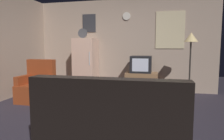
{
  "coord_description": "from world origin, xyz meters",
  "views": [
    {
      "loc": [
        1.06,
        -3.41,
        1.23
      ],
      "look_at": [
        0.05,
        0.9,
        0.75
      ],
      "focal_mm": 32.55,
      "sensor_mm": 36.0,
      "label": 1
    }
  ],
  "objects_px": {
    "crt_tv": "(141,64)",
    "tv_stand": "(142,83)",
    "mug_ceramic_tan": "(90,86)",
    "remote_control": "(91,86)",
    "standing_lamp": "(191,42)",
    "mug_ceramic_white": "(80,85)",
    "armchair": "(37,87)",
    "wine_glass": "(84,85)",
    "couch": "(111,126)",
    "coffee_table": "(83,98)",
    "book_stack": "(165,93)",
    "fridge": "(86,65)"
  },
  "relations": [
    {
      "from": "tv_stand",
      "to": "mug_ceramic_white",
      "type": "xyz_separation_m",
      "value": [
        -1.11,
        -1.57,
        0.18
      ]
    },
    {
      "from": "coffee_table",
      "to": "remote_control",
      "type": "height_order",
      "value": "remote_control"
    },
    {
      "from": "armchair",
      "to": "book_stack",
      "type": "bearing_deg",
      "value": 22.63
    },
    {
      "from": "tv_stand",
      "to": "armchair",
      "type": "relative_size",
      "value": 0.88
    },
    {
      "from": "wine_glass",
      "to": "armchair",
      "type": "distance_m",
      "value": 1.39
    },
    {
      "from": "mug_ceramic_tan",
      "to": "armchair",
      "type": "height_order",
      "value": "armchair"
    },
    {
      "from": "couch",
      "to": "mug_ceramic_tan",
      "type": "bearing_deg",
      "value": 117.46
    },
    {
      "from": "mug_ceramic_white",
      "to": "remote_control",
      "type": "distance_m",
      "value": 0.24
    },
    {
      "from": "mug_ceramic_white",
      "to": "mug_ceramic_tan",
      "type": "xyz_separation_m",
      "value": [
        0.22,
        -0.03,
        0.0
      ]
    },
    {
      "from": "armchair",
      "to": "fridge",
      "type": "bearing_deg",
      "value": 63.46
    },
    {
      "from": "crt_tv",
      "to": "armchair",
      "type": "distance_m",
      "value": 2.65
    },
    {
      "from": "fridge",
      "to": "remote_control",
      "type": "xyz_separation_m",
      "value": [
        0.7,
        -1.54,
        -0.31
      ]
    },
    {
      "from": "couch",
      "to": "book_stack",
      "type": "relative_size",
      "value": 7.75
    },
    {
      "from": "wine_glass",
      "to": "couch",
      "type": "bearing_deg",
      "value": -58.32
    },
    {
      "from": "standing_lamp",
      "to": "book_stack",
      "type": "height_order",
      "value": "standing_lamp"
    },
    {
      "from": "coffee_table",
      "to": "couch",
      "type": "xyz_separation_m",
      "value": [
        0.97,
        -1.58,
        0.1
      ]
    },
    {
      "from": "tv_stand",
      "to": "crt_tv",
      "type": "relative_size",
      "value": 1.56
    },
    {
      "from": "remote_control",
      "to": "book_stack",
      "type": "distance_m",
      "value": 2.09
    },
    {
      "from": "coffee_table",
      "to": "mug_ceramic_tan",
      "type": "xyz_separation_m",
      "value": [
        0.17,
        -0.04,
        0.26
      ]
    },
    {
      "from": "coffee_table",
      "to": "mug_ceramic_tan",
      "type": "bearing_deg",
      "value": -14.44
    },
    {
      "from": "crt_tv",
      "to": "mug_ceramic_white",
      "type": "xyz_separation_m",
      "value": [
        -1.08,
        -1.57,
        -0.33
      ]
    },
    {
      "from": "tv_stand",
      "to": "standing_lamp",
      "type": "bearing_deg",
      "value": -15.49
    },
    {
      "from": "crt_tv",
      "to": "book_stack",
      "type": "height_order",
      "value": "crt_tv"
    },
    {
      "from": "wine_glass",
      "to": "coffee_table",
      "type": "bearing_deg",
      "value": 119.84
    },
    {
      "from": "wine_glass",
      "to": "book_stack",
      "type": "xyz_separation_m",
      "value": [
        1.6,
        1.63,
        -0.44
      ]
    },
    {
      "from": "wine_glass",
      "to": "mug_ceramic_white",
      "type": "xyz_separation_m",
      "value": [
        -0.12,
        0.11,
        -0.03
      ]
    },
    {
      "from": "crt_tv",
      "to": "tv_stand",
      "type": "bearing_deg",
      "value": 2.33
    },
    {
      "from": "fridge",
      "to": "couch",
      "type": "distance_m",
      "value": 3.62
    },
    {
      "from": "armchair",
      "to": "remote_control",
      "type": "bearing_deg",
      "value": -6.64
    },
    {
      "from": "mug_ceramic_white",
      "to": "remote_control",
      "type": "height_order",
      "value": "mug_ceramic_white"
    },
    {
      "from": "standing_lamp",
      "to": "mug_ceramic_tan",
      "type": "bearing_deg",
      "value": -147.76
    },
    {
      "from": "tv_stand",
      "to": "crt_tv",
      "type": "bearing_deg",
      "value": -177.67
    },
    {
      "from": "tv_stand",
      "to": "coffee_table",
      "type": "bearing_deg",
      "value": -124.09
    },
    {
      "from": "tv_stand",
      "to": "remote_control",
      "type": "xyz_separation_m",
      "value": [
        -0.92,
        -1.43,
        0.15
      ]
    },
    {
      "from": "coffee_table",
      "to": "wine_glass",
      "type": "xyz_separation_m",
      "value": [
        0.07,
        -0.12,
        0.29
      ]
    },
    {
      "from": "book_stack",
      "to": "crt_tv",
      "type": "bearing_deg",
      "value": 175.65
    },
    {
      "from": "mug_ceramic_white",
      "to": "armchair",
      "type": "distance_m",
      "value": 1.24
    },
    {
      "from": "couch",
      "to": "coffee_table",
      "type": "bearing_deg",
      "value": 121.54
    },
    {
      "from": "armchair",
      "to": "mug_ceramic_white",
      "type": "bearing_deg",
      "value": -14.28
    },
    {
      "from": "book_stack",
      "to": "coffee_table",
      "type": "bearing_deg",
      "value": -137.86
    },
    {
      "from": "armchair",
      "to": "crt_tv",
      "type": "bearing_deg",
      "value": 29.02
    },
    {
      "from": "mug_ceramic_tan",
      "to": "remote_control",
      "type": "xyz_separation_m",
      "value": [
        -0.03,
        0.18,
        -0.03
      ]
    },
    {
      "from": "couch",
      "to": "standing_lamp",
      "type": "bearing_deg",
      "value": 66.29
    },
    {
      "from": "standing_lamp",
      "to": "mug_ceramic_white",
      "type": "height_order",
      "value": "standing_lamp"
    },
    {
      "from": "fridge",
      "to": "mug_ceramic_tan",
      "type": "xyz_separation_m",
      "value": [
        0.73,
        -1.72,
        -0.28
      ]
    },
    {
      "from": "mug_ceramic_tan",
      "to": "couch",
      "type": "bearing_deg",
      "value": -62.54
    },
    {
      "from": "book_stack",
      "to": "mug_ceramic_white",
      "type": "bearing_deg",
      "value": -138.49
    },
    {
      "from": "wine_glass",
      "to": "couch",
      "type": "relative_size",
      "value": 0.09
    },
    {
      "from": "fridge",
      "to": "coffee_table",
      "type": "distance_m",
      "value": 1.84
    },
    {
      "from": "remote_control",
      "to": "couch",
      "type": "bearing_deg",
      "value": -76.92
    }
  ]
}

